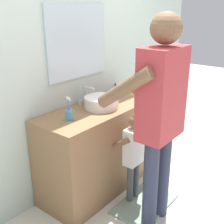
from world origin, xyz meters
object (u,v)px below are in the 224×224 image
object	(u,v)px
toothbrush_cup	(69,114)
child_toddler	(133,151)
soap_bottle	(115,92)
adult_parent	(159,107)

from	to	relation	value
toothbrush_cup	child_toddler	distance (m)	0.70
toothbrush_cup	soap_bottle	bearing A→B (deg)	5.28
toothbrush_cup	adult_parent	size ratio (longest dim) A/B	0.12
toothbrush_cup	child_toddler	size ratio (longest dim) A/B	0.23
soap_bottle	adult_parent	world-z (taller)	adult_parent
child_toddler	toothbrush_cup	bearing A→B (deg)	136.73
soap_bottle	child_toddler	bearing A→B (deg)	-124.63
child_toddler	adult_parent	xyz separation A→B (m)	(-0.11, -0.31, 0.53)
child_toddler	soap_bottle	bearing A→B (deg)	55.37
adult_parent	soap_bottle	bearing A→B (deg)	60.84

